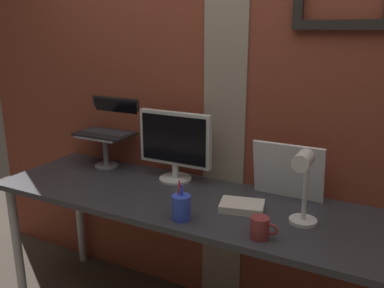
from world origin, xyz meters
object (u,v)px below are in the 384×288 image
at_px(pen_cup, 181,207).
at_px(laptop, 111,123).
at_px(coffee_mug, 260,228).
at_px(whiteboard_panel, 288,171).
at_px(desk_lamp, 304,180).
at_px(monitor, 175,142).

bearing_deg(pen_cup, laptop, 147.68).
bearing_deg(coffee_mug, laptop, 156.83).
distance_m(whiteboard_panel, desk_lamp, 0.32).
relative_size(desk_lamp, pen_cup, 1.96).
xyz_separation_m(laptop, pen_cup, (0.75, -0.48, -0.20)).
height_order(whiteboard_panel, pen_cup, whiteboard_panel).
height_order(laptop, coffee_mug, laptop).
distance_m(monitor, coffee_mug, 0.77).
xyz_separation_m(monitor, pen_cup, (0.27, -0.41, -0.16)).
bearing_deg(monitor, whiteboard_panel, 2.97).
bearing_deg(whiteboard_panel, desk_lamp, -64.48).
distance_m(laptop, desk_lamp, 1.27).
bearing_deg(coffee_mug, pen_cup, 179.96).
height_order(whiteboard_panel, coffee_mug, whiteboard_panel).
bearing_deg(coffee_mug, monitor, 146.77).
height_order(whiteboard_panel, desk_lamp, desk_lamp).
distance_m(monitor, desk_lamp, 0.79).
bearing_deg(laptop, whiteboard_panel, -1.69).
height_order(pen_cup, coffee_mug, pen_cup).
relative_size(laptop, pen_cup, 1.94).
relative_size(laptop, coffee_mug, 3.00).
bearing_deg(pen_cup, coffee_mug, -0.04).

